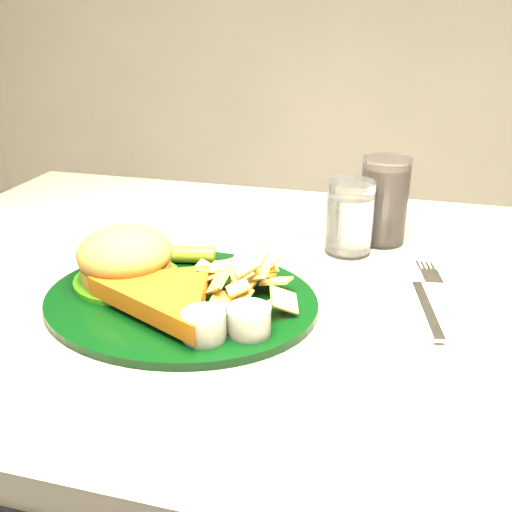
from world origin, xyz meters
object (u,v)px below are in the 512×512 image
(fork_napkin, at_px, (427,305))
(water_glass, at_px, (350,217))
(table, at_px, (266,482))
(cola_glass, at_px, (384,201))
(dinner_plate, at_px, (179,276))

(fork_napkin, bearing_deg, water_glass, 115.83)
(table, relative_size, cola_glass, 8.95)
(dinner_plate, relative_size, cola_glass, 2.56)
(table, relative_size, fork_napkin, 6.48)
(table, height_order, fork_napkin, fork_napkin)
(dinner_plate, xyz_separation_m, water_glass, (0.18, 0.22, 0.02))
(cola_glass, distance_m, fork_napkin, 0.23)
(dinner_plate, xyz_separation_m, fork_napkin, (0.30, 0.06, -0.03))
(fork_napkin, bearing_deg, table, 158.98)
(table, xyz_separation_m, fork_napkin, (0.21, -0.04, 0.38))
(dinner_plate, relative_size, fork_napkin, 1.86)
(water_glass, xyz_separation_m, fork_napkin, (0.11, -0.15, -0.05))
(cola_glass, bearing_deg, water_glass, -130.01)
(table, bearing_deg, water_glass, 50.91)
(table, relative_size, dinner_plate, 3.49)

